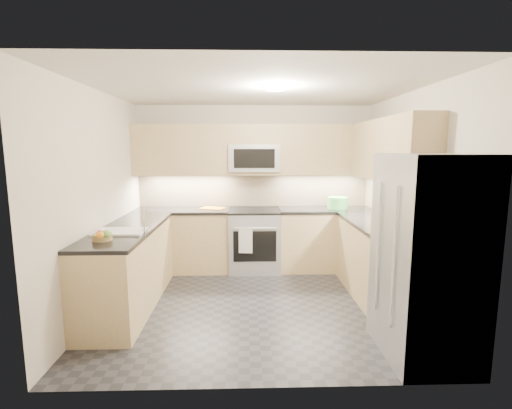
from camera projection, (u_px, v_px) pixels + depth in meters
name	position (u px, v px, depth m)	size (l,w,h in m)	color
floor	(257.00, 303.00, 4.46)	(3.60, 3.20, 0.00)	#222227
ceiling	(257.00, 88.00, 4.09)	(3.60, 3.20, 0.02)	beige
wall_back	(254.00, 186.00, 5.86)	(3.60, 0.02, 2.50)	beige
wall_front	(264.00, 231.00, 2.69)	(3.60, 0.02, 2.50)	beige
wall_left	(99.00, 201.00, 4.22)	(0.02, 3.20, 2.50)	beige
wall_right	(411.00, 200.00, 4.33)	(0.02, 3.20, 2.50)	beige
base_cab_back_left	(183.00, 241.00, 5.65)	(1.42, 0.60, 0.90)	tan
base_cab_back_right	(325.00, 240.00, 5.71)	(1.42, 0.60, 0.90)	tan
base_cab_right	(377.00, 262.00, 4.58)	(0.60, 1.70, 0.90)	tan
base_cab_peninsula	(129.00, 268.00, 4.35)	(0.60, 2.00, 0.90)	tan
countertop_back_left	(182.00, 211.00, 5.58)	(1.42, 0.63, 0.04)	black
countertop_back_right	(326.00, 210.00, 5.64)	(1.42, 0.63, 0.04)	black
countertop_right	(379.00, 225.00, 4.51)	(0.63, 1.70, 0.04)	black
countertop_peninsula	(127.00, 229.00, 4.28)	(0.63, 2.00, 0.04)	black
upper_cab_back	(254.00, 150.00, 5.60)	(3.60, 0.35, 0.75)	tan
upper_cab_right	(389.00, 150.00, 4.51)	(0.35, 1.95, 0.75)	tan
backsplash_back	(254.00, 190.00, 5.86)	(3.60, 0.01, 0.51)	tan
backsplash_right	(395.00, 199.00, 4.78)	(0.01, 2.30, 0.51)	tan
gas_range	(254.00, 240.00, 5.65)	(0.76, 0.65, 0.91)	#A6A8AE
range_cooktop	(254.00, 211.00, 5.58)	(0.76, 0.65, 0.03)	black
oven_door_glass	(255.00, 246.00, 5.33)	(0.62, 0.02, 0.45)	black
oven_handle	(255.00, 228.00, 5.27)	(0.02, 0.02, 0.60)	#B2B5BA
microwave	(254.00, 158.00, 5.59)	(0.76, 0.40, 0.40)	#A0A1A8
microwave_door	(254.00, 159.00, 5.39)	(0.60, 0.01, 0.28)	black
refrigerator	(427.00, 258.00, 3.23)	(0.70, 0.90, 1.80)	#98999F
fridge_handle_left	(394.00, 259.00, 3.03)	(0.02, 0.02, 1.20)	#B2B5BA
fridge_handle_right	(378.00, 247.00, 3.39)	(0.02, 0.02, 1.20)	#B2B5BA
sink_basin	(120.00, 238.00, 4.04)	(0.52, 0.38, 0.16)	white
faucet	(143.00, 220.00, 4.02)	(0.03, 0.03, 0.28)	silver
utensil_bowl	(338.00, 203.00, 5.63)	(0.31, 0.31, 0.18)	#4FB953
cutting_board	(213.00, 208.00, 5.64)	(0.35, 0.24, 0.01)	orange
fruit_basket	(102.00, 237.00, 3.67)	(0.19, 0.19, 0.07)	olive
fruit_apple	(100.00, 233.00, 3.48)	(0.06, 0.06, 0.06)	#B5141D
fruit_pear	(107.00, 234.00, 3.46)	(0.08, 0.08, 0.08)	#71B54D
dish_towel_check	(246.00, 240.00, 5.27)	(0.20, 0.02, 0.37)	white
fruit_orange	(100.00, 235.00, 3.41)	(0.07, 0.07, 0.07)	orange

